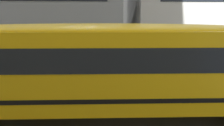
# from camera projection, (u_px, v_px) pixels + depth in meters

# --- Properties ---
(ground_plane) EXTENTS (400.00, 400.00, 0.00)m
(ground_plane) POSITION_uv_depth(u_px,v_px,m) (167.00, 95.00, 9.63)
(ground_plane) COLOR #424244
(sidewalk_far) EXTENTS (120.00, 3.00, 0.01)m
(sidewalk_far) POSITION_uv_depth(u_px,v_px,m) (136.00, 60.00, 17.47)
(sidewalk_far) COLOR gray
(sidewalk_far) RESTS_ON ground_plane
(lane_centreline) EXTENTS (110.00, 0.16, 0.01)m
(lane_centreline) POSITION_uv_depth(u_px,v_px,m) (167.00, 95.00, 9.63)
(lane_centreline) COLOR silver
(lane_centreline) RESTS_ON ground_plane
(school_bus) EXTENTS (13.90, 3.53, 3.09)m
(school_bus) POSITION_uv_depth(u_px,v_px,m) (88.00, 63.00, 7.20)
(school_bus) COLOR yellow
(school_bus) RESTS_ON ground_plane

